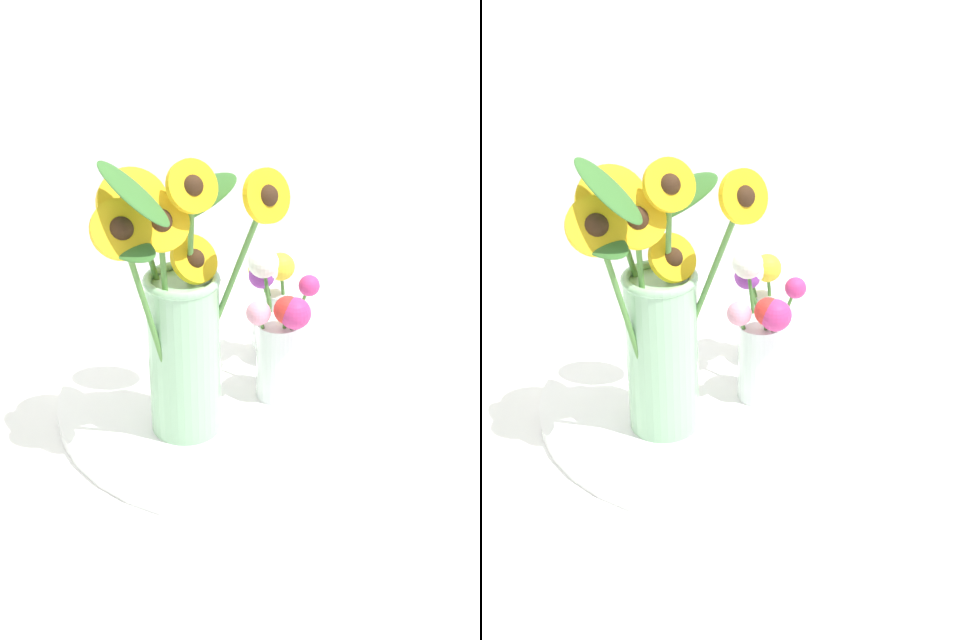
% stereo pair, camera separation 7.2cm
% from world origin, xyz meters
% --- Properties ---
extents(ground_plane, '(6.00, 6.00, 0.00)m').
position_xyz_m(ground_plane, '(0.00, 0.00, 0.00)').
color(ground_plane, white).
extents(serving_tray, '(0.50, 0.50, 0.02)m').
position_xyz_m(serving_tray, '(-0.02, 0.05, 0.01)').
color(serving_tray, white).
rests_on(serving_tray, ground_plane).
extents(mason_jar_sunflowers, '(0.24, 0.20, 0.38)m').
position_xyz_m(mason_jar_sunflowers, '(-0.12, 0.03, 0.18)').
color(mason_jar_sunflowers, '#99CC9E').
rests_on(mason_jar_sunflowers, serving_tray).
extents(vase_small_center, '(0.08, 0.12, 0.20)m').
position_xyz_m(vase_small_center, '(0.02, 0.02, 0.11)').
color(vase_small_center, white).
rests_on(vase_small_center, serving_tray).
extents(vase_bulb_right, '(0.09, 0.09, 0.17)m').
position_xyz_m(vase_bulb_right, '(0.08, 0.10, 0.10)').
color(vase_bulb_right, white).
rests_on(vase_bulb_right, serving_tray).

